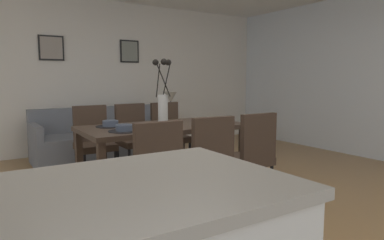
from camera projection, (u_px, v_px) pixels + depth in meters
The scene contains 20 objects.
ground_plane at pixel (182, 208), 3.40m from camera, with size 9.00×9.00×0.00m, color olive.
back_wall_panel at pixel (85, 76), 5.97m from camera, with size 9.00×0.10×2.60m, color white.
side_window_wall at pixel (366, 76), 5.53m from camera, with size 0.10×6.30×2.60m, color white.
dining_table at pixel (163, 132), 3.92m from camera, with size 1.80×0.90×0.74m.
dining_chair_near_left at pixel (153, 169), 2.89m from camera, with size 0.45×0.45×0.92m.
dining_chair_near_right at pixel (93, 138), 4.37m from camera, with size 0.44×0.44×0.92m.
dining_chair_far_left at pixel (207, 159), 3.24m from camera, with size 0.46×0.46×0.92m.
dining_chair_far_right at pixel (134, 135), 4.68m from camera, with size 0.45×0.45×0.92m.
dining_chair_mid_left at pixel (251, 153), 3.54m from camera, with size 0.45×0.45×0.92m.
dining_chair_mid_right at pixel (168, 132), 4.93m from camera, with size 0.44×0.44×0.92m.
centerpiece_vase at pixel (163, 100), 3.88m from camera, with size 0.21×0.23×0.73m.
placemat_near_left at pixel (124, 131), 3.45m from camera, with size 0.32×0.32×0.01m, color black.
bowl_near_left at pixel (124, 127), 3.45m from camera, with size 0.17×0.17×0.07m.
placemat_near_right at pixel (111, 126), 3.79m from camera, with size 0.32×0.32×0.01m, color black.
bowl_near_right at pixel (110, 123), 3.79m from camera, with size 0.17×0.17×0.07m.
sofa at pixel (103, 141), 5.50m from camera, with size 2.09×0.84×0.80m.
side_table at pixel (171, 136), 6.10m from camera, with size 0.36×0.36×0.52m, color black.
table_lamp at pixel (171, 100), 6.02m from camera, with size 0.22×0.22×0.51m.
framed_picture_left at pixel (51, 48), 5.57m from camera, with size 0.39×0.03×0.40m.
framed_picture_center at pixel (130, 51), 6.28m from camera, with size 0.35×0.03×0.40m.
Camera 1 is at (-1.68, -2.82, 1.26)m, focal length 32.52 mm.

